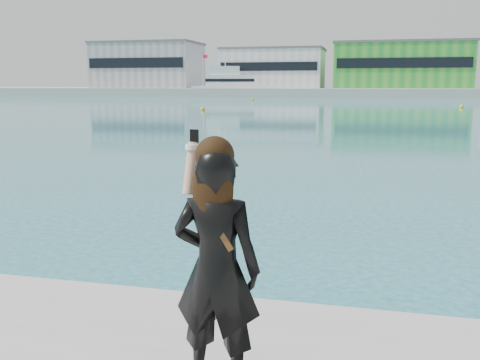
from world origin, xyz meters
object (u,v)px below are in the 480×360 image
object	(u,v)px
buoy_near	(462,108)
buoy_extra	(203,111)
woman	(216,262)
motor_yacht	(232,86)
buoy_far	(252,101)

from	to	relation	value
buoy_near	buoy_extra	xyz separation A→B (m)	(-29.41, -13.91, 0.00)
buoy_near	woman	world-z (taller)	woman
motor_yacht	buoy_far	xyz separation A→B (m)	(9.79, -23.59, -2.53)
buoy_far	buoy_extra	xyz separation A→B (m)	(2.38, -37.33, 0.00)
buoy_near	woman	distance (m)	69.42
motor_yacht	buoy_near	world-z (taller)	motor_yacht
motor_yacht	buoy_near	distance (m)	62.82
buoy_far	buoy_extra	size ratio (longest dim) A/B	1.00
buoy_near	buoy_far	world-z (taller)	same
motor_yacht	buoy_extra	bearing A→B (deg)	-91.76
woman	buoy_extra	bearing A→B (deg)	-70.16
motor_yacht	buoy_near	size ratio (longest dim) A/B	40.05
woman	motor_yacht	bearing A→B (deg)	-73.45
buoy_near	buoy_extra	distance (m)	32.54
buoy_near	buoy_far	distance (m)	39.49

